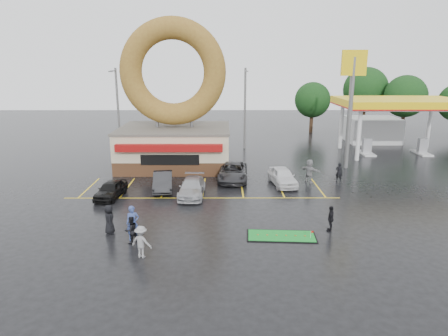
{
  "coord_description": "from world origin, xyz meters",
  "views": [
    {
      "loc": [
        1.5,
        -24.01,
        9.43
      ],
      "look_at": [
        1.59,
        3.59,
        2.2
      ],
      "focal_mm": 32.0,
      "sensor_mm": 36.0,
      "label": 1
    }
  ],
  "objects_px": {
    "car_dgrey": "(163,181)",
    "car_grey": "(233,172)",
    "car_black": "(111,189)",
    "car_white": "(283,176)",
    "streetlight_left": "(118,107)",
    "car_silver": "(192,187)",
    "gas_station": "(386,116)",
    "person_blue": "(133,223)",
    "putting_green": "(281,236)",
    "shell_sign": "(352,88)",
    "dumpster": "(130,157)",
    "streetlight_right": "(349,106)",
    "streetlight_mid": "(245,106)",
    "person_cameraman": "(331,218)",
    "donut_shop": "(174,119)"
  },
  "relations": [
    {
      "from": "dumpster",
      "to": "car_black",
      "type": "bearing_deg",
      "value": -92.75
    },
    {
      "from": "streetlight_left",
      "to": "dumpster",
      "type": "bearing_deg",
      "value": -67.93
    },
    {
      "from": "shell_sign",
      "to": "person_cameraman",
      "type": "relative_size",
      "value": 6.93
    },
    {
      "from": "streetlight_left",
      "to": "person_blue",
      "type": "distance_m",
      "value": 24.71
    },
    {
      "from": "car_dgrey",
      "to": "car_grey",
      "type": "bearing_deg",
      "value": 18.36
    },
    {
      "from": "streetlight_left",
      "to": "car_dgrey",
      "type": "distance_m",
      "value": 16.57
    },
    {
      "from": "streetlight_mid",
      "to": "dumpster",
      "type": "height_order",
      "value": "streetlight_mid"
    },
    {
      "from": "putting_green",
      "to": "streetlight_left",
      "type": "bearing_deg",
      "value": 122.55
    },
    {
      "from": "person_cameraman",
      "to": "dumpster",
      "type": "height_order",
      "value": "person_cameraman"
    },
    {
      "from": "streetlight_mid",
      "to": "car_grey",
      "type": "height_order",
      "value": "streetlight_mid"
    },
    {
      "from": "car_dgrey",
      "to": "putting_green",
      "type": "bearing_deg",
      "value": -54.66
    },
    {
      "from": "donut_shop",
      "to": "streetlight_right",
      "type": "bearing_deg",
      "value": 25.21
    },
    {
      "from": "streetlight_left",
      "to": "streetlight_mid",
      "type": "bearing_deg",
      "value": 4.09
    },
    {
      "from": "person_blue",
      "to": "putting_green",
      "type": "height_order",
      "value": "person_blue"
    },
    {
      "from": "person_cameraman",
      "to": "putting_green",
      "type": "xyz_separation_m",
      "value": [
        -2.95,
        -0.79,
        -0.73
      ]
    },
    {
      "from": "donut_shop",
      "to": "person_blue",
      "type": "bearing_deg",
      "value": -91.53
    },
    {
      "from": "gas_station",
      "to": "car_dgrey",
      "type": "distance_m",
      "value": 28.01
    },
    {
      "from": "person_blue",
      "to": "putting_green",
      "type": "distance_m",
      "value": 8.3
    },
    {
      "from": "streetlight_left",
      "to": "person_blue",
      "type": "height_order",
      "value": "streetlight_left"
    },
    {
      "from": "putting_green",
      "to": "car_silver",
      "type": "bearing_deg",
      "value": 127.75
    },
    {
      "from": "car_white",
      "to": "person_cameraman",
      "type": "distance_m",
      "value": 9.2
    },
    {
      "from": "car_white",
      "to": "dumpster",
      "type": "xyz_separation_m",
      "value": [
        -13.78,
        7.14,
        -0.06
      ]
    },
    {
      "from": "shell_sign",
      "to": "putting_green",
      "type": "distance_m",
      "value": 18.82
    },
    {
      "from": "streetlight_mid",
      "to": "car_grey",
      "type": "xyz_separation_m",
      "value": [
        -1.67,
        -12.92,
        -4.07
      ]
    },
    {
      "from": "car_black",
      "to": "car_silver",
      "type": "xyz_separation_m",
      "value": [
        5.84,
        0.42,
        0.01
      ]
    },
    {
      "from": "gas_station",
      "to": "shell_sign",
      "type": "height_order",
      "value": "shell_sign"
    },
    {
      "from": "donut_shop",
      "to": "streetlight_right",
      "type": "xyz_separation_m",
      "value": [
        19.0,
        8.95,
        0.32
      ]
    },
    {
      "from": "car_grey",
      "to": "car_white",
      "type": "distance_m",
      "value": 4.18
    },
    {
      "from": "streetlight_right",
      "to": "dumpster",
      "type": "relative_size",
      "value": 5.0
    },
    {
      "from": "car_white",
      "to": "person_blue",
      "type": "height_order",
      "value": "person_blue"
    },
    {
      "from": "streetlight_left",
      "to": "person_blue",
      "type": "xyz_separation_m",
      "value": [
        6.56,
        -23.52,
        -3.81
      ]
    },
    {
      "from": "streetlight_right",
      "to": "car_grey",
      "type": "bearing_deg",
      "value": -134.48
    },
    {
      "from": "gas_station",
      "to": "car_grey",
      "type": "height_order",
      "value": "gas_station"
    },
    {
      "from": "streetlight_right",
      "to": "car_silver",
      "type": "relative_size",
      "value": 2.05
    },
    {
      "from": "putting_green",
      "to": "shell_sign",
      "type": "bearing_deg",
      "value": 61.76
    },
    {
      "from": "donut_shop",
      "to": "shell_sign",
      "type": "relative_size",
      "value": 1.27
    },
    {
      "from": "gas_station",
      "to": "car_silver",
      "type": "xyz_separation_m",
      "value": [
        -20.76,
        -17.02,
        -3.06
      ]
    },
    {
      "from": "streetlight_left",
      "to": "putting_green",
      "type": "height_order",
      "value": "streetlight_left"
    },
    {
      "from": "car_black",
      "to": "car_white",
      "type": "height_order",
      "value": "car_white"
    },
    {
      "from": "car_black",
      "to": "person_blue",
      "type": "relative_size",
      "value": 1.89
    },
    {
      "from": "streetlight_left",
      "to": "car_black",
      "type": "distance_m",
      "value": 17.27
    },
    {
      "from": "putting_green",
      "to": "person_blue",
      "type": "bearing_deg",
      "value": -177.66
    },
    {
      "from": "streetlight_mid",
      "to": "car_dgrey",
      "type": "bearing_deg",
      "value": -114.65
    },
    {
      "from": "shell_sign",
      "to": "dumpster",
      "type": "distance_m",
      "value": 21.65
    },
    {
      "from": "streetlight_left",
      "to": "car_silver",
      "type": "xyz_separation_m",
      "value": [
        9.24,
        -16.0,
        -4.14
      ]
    },
    {
      "from": "car_grey",
      "to": "person_blue",
      "type": "distance_m",
      "value": 12.96
    },
    {
      "from": "car_grey",
      "to": "car_white",
      "type": "height_order",
      "value": "car_grey"
    },
    {
      "from": "car_dgrey",
      "to": "person_cameraman",
      "type": "distance_m",
      "value": 13.43
    },
    {
      "from": "car_silver",
      "to": "car_white",
      "type": "xyz_separation_m",
      "value": [
        7.04,
        2.69,
        0.07
      ]
    },
    {
      "from": "streetlight_mid",
      "to": "car_white",
      "type": "height_order",
      "value": "streetlight_mid"
    }
  ]
}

